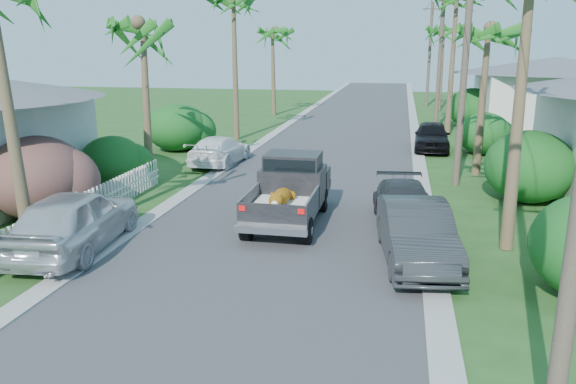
% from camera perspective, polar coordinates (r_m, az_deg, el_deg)
% --- Properties ---
extents(ground, '(120.00, 120.00, 0.00)m').
position_cam_1_polar(ground, '(11.23, -7.54, -13.73)').
color(ground, '#244C1C').
rests_on(ground, ground).
extents(road, '(8.00, 100.00, 0.02)m').
position_cam_1_polar(road, '(34.88, 5.73, 5.83)').
color(road, '#38383A').
rests_on(road, ground).
extents(curb_left, '(0.60, 100.00, 0.06)m').
position_cam_1_polar(curb_left, '(35.55, -1.22, 6.10)').
color(curb_left, '#A5A39E').
rests_on(curb_left, ground).
extents(curb_right, '(0.60, 100.00, 0.06)m').
position_cam_1_polar(curb_right, '(34.74, 12.84, 5.53)').
color(curb_right, '#A5A39E').
rests_on(curb_right, ground).
extents(pickup_truck, '(1.98, 5.12, 2.06)m').
position_cam_1_polar(pickup_truck, '(17.52, 0.34, 0.42)').
color(pickup_truck, black).
rests_on(pickup_truck, ground).
extents(parked_car_rn, '(2.19, 4.73, 1.50)m').
position_cam_1_polar(parked_car_rn, '(14.44, 12.90, -4.16)').
color(parked_car_rn, '#2B2E30').
rests_on(parked_car_rn, ground).
extents(parked_car_rm, '(2.21, 4.49, 1.26)m').
position_cam_1_polar(parked_car_rm, '(17.26, 11.79, -1.42)').
color(parked_car_rm, '#2A2B2E').
rests_on(parked_car_rm, ground).
extents(parked_car_rf, '(1.88, 4.38, 1.48)m').
position_cam_1_polar(parked_car_rf, '(30.32, 14.40, 5.51)').
color(parked_car_rf, black).
rests_on(parked_car_rf, ground).
extents(parked_car_ln, '(2.43, 5.08, 1.67)m').
position_cam_1_polar(parked_car_ln, '(15.90, -20.85, -2.69)').
color(parked_car_ln, silver).
rests_on(parked_car_ln, ground).
extents(parked_car_lf, '(2.07, 4.56, 1.30)m').
position_cam_1_polar(parked_car_lf, '(26.00, -6.96, 4.20)').
color(parked_car_lf, white).
rests_on(parked_car_lf, ground).
extents(palm_l_b, '(4.40, 4.40, 7.40)m').
position_cam_1_polar(palm_l_b, '(23.61, -14.69, 16.22)').
color(palm_l_b, brown).
rests_on(palm_l_b, ground).
extents(palm_l_d, '(4.40, 4.40, 7.70)m').
position_cam_1_polar(palm_l_d, '(44.43, -1.54, 16.10)').
color(palm_l_d, brown).
rests_on(palm_l_d, ground).
extents(palm_r_b, '(4.40, 4.40, 7.20)m').
position_cam_1_polar(palm_r_b, '(24.55, 19.69, 15.32)').
color(palm_r_b, brown).
rests_on(palm_r_b, ground).
extents(palm_r_d, '(4.40, 4.40, 8.00)m').
position_cam_1_polar(palm_r_d, '(49.44, 15.58, 15.78)').
color(palm_r_d, brown).
rests_on(palm_r_d, ground).
extents(shrub_l_b, '(3.00, 3.30, 2.60)m').
position_cam_1_polar(shrub_l_b, '(19.35, -24.12, 1.38)').
color(shrub_l_b, '#A1174F').
rests_on(shrub_l_b, ground).
extents(shrub_l_c, '(2.40, 2.64, 2.00)m').
position_cam_1_polar(shrub_l_c, '(22.51, -17.42, 2.92)').
color(shrub_l_c, '#154B17').
rests_on(shrub_l_c, ground).
extents(shrub_l_d, '(3.20, 3.52, 2.40)m').
position_cam_1_polar(shrub_l_d, '(29.86, -11.18, 6.45)').
color(shrub_l_d, '#154B17').
rests_on(shrub_l_d, ground).
extents(shrub_r_b, '(3.00, 3.30, 2.50)m').
position_cam_1_polar(shrub_r_b, '(21.20, 23.28, 2.39)').
color(shrub_r_b, '#154B17').
rests_on(shrub_r_b, ground).
extents(shrub_r_c, '(2.60, 2.86, 2.10)m').
position_cam_1_polar(shrub_r_c, '(29.92, 19.30, 5.64)').
color(shrub_r_c, '#154B17').
rests_on(shrub_r_c, ground).
extents(shrub_r_d, '(3.20, 3.52, 2.60)m').
position_cam_1_polar(shrub_r_d, '(39.80, 18.17, 8.14)').
color(shrub_r_d, '#154B17').
rests_on(shrub_r_d, ground).
extents(picket_fence, '(0.10, 11.00, 1.00)m').
position_cam_1_polar(picket_fence, '(18.16, -20.10, -1.64)').
color(picket_fence, white).
rests_on(picket_fence, ground).
extents(house_right_far, '(9.00, 8.00, 4.60)m').
position_cam_1_polar(house_right_far, '(40.62, 25.36, 8.75)').
color(house_right_far, silver).
rests_on(house_right_far, ground).
extents(utility_pole_b, '(1.60, 0.26, 9.00)m').
position_cam_1_polar(utility_pole_b, '(22.45, 17.52, 12.17)').
color(utility_pole_b, brown).
rests_on(utility_pole_b, ground).
extents(utility_pole_c, '(1.60, 0.26, 9.00)m').
position_cam_1_polar(utility_pole_c, '(37.40, 15.19, 13.06)').
color(utility_pole_c, brown).
rests_on(utility_pole_c, ground).
extents(utility_pole_d, '(1.60, 0.26, 9.00)m').
position_cam_1_polar(utility_pole_d, '(52.37, 14.18, 13.44)').
color(utility_pole_d, brown).
rests_on(utility_pole_d, ground).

